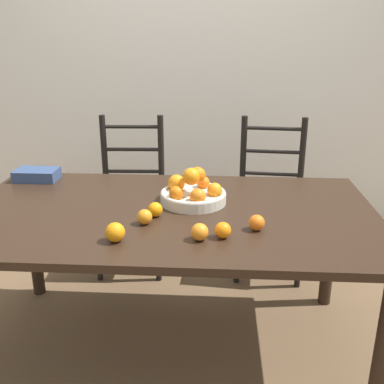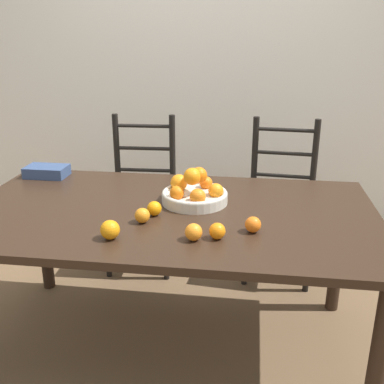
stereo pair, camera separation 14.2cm
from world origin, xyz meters
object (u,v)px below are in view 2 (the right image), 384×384
(orange_loose_5, at_px, (142,215))
(chair_left, at_px, (142,197))
(orange_loose_1, at_px, (110,230))
(orange_loose_0, at_px, (253,225))
(orange_loose_3, at_px, (154,208))
(orange_loose_2, at_px, (194,232))
(book_stack, at_px, (47,171))
(fruit_bowl, at_px, (194,192))
(orange_loose_4, at_px, (217,231))
(chair_right, at_px, (280,204))

(orange_loose_5, bearing_deg, chair_left, 104.57)
(orange_loose_1, relative_size, chair_left, 0.08)
(orange_loose_0, relative_size, orange_loose_3, 1.01)
(orange_loose_1, relative_size, orange_loose_2, 1.12)
(book_stack, bearing_deg, orange_loose_5, -39.11)
(orange_loose_3, xyz_separation_m, orange_loose_5, (-0.03, -0.08, -0.00))
(orange_loose_1, distance_m, book_stack, 0.94)
(orange_loose_1, height_order, orange_loose_3, orange_loose_1)
(fruit_bowl, height_order, orange_loose_5, fruit_bowl)
(orange_loose_2, xyz_separation_m, chair_left, (-0.50, 1.15, -0.31))
(orange_loose_3, relative_size, chair_left, 0.06)
(orange_loose_0, distance_m, book_stack, 1.29)
(orange_loose_4, bearing_deg, chair_right, 74.39)
(fruit_bowl, distance_m, chair_left, 0.93)
(orange_loose_3, xyz_separation_m, chair_left, (-0.30, 0.93, -0.30))
(chair_left, bearing_deg, orange_loose_2, -68.94)
(orange_loose_1, bearing_deg, orange_loose_0, 14.17)
(orange_loose_0, distance_m, orange_loose_4, 0.16)
(chair_left, height_order, book_stack, chair_left)
(orange_loose_1, bearing_deg, fruit_bowl, 57.87)
(orange_loose_0, relative_size, book_stack, 0.29)
(orange_loose_2, height_order, book_stack, orange_loose_2)
(orange_loose_0, bearing_deg, orange_loose_2, -154.75)
(orange_loose_0, height_order, chair_right, chair_right)
(orange_loose_3, distance_m, chair_left, 1.02)
(orange_loose_1, height_order, book_stack, orange_loose_1)
(fruit_bowl, xyz_separation_m, orange_loose_5, (-0.19, -0.26, -0.02))
(orange_loose_2, bearing_deg, chair_left, 113.51)
(orange_loose_1, relative_size, orange_loose_4, 1.18)
(orange_loose_3, height_order, chair_right, chair_right)
(chair_left, relative_size, chair_right, 1.00)
(orange_loose_2, distance_m, orange_loose_3, 0.30)
(orange_loose_1, bearing_deg, chair_left, 98.52)
(orange_loose_0, bearing_deg, orange_loose_4, -149.42)
(orange_loose_1, height_order, chair_right, chair_right)
(orange_loose_0, relative_size, orange_loose_4, 1.01)
(orange_loose_1, distance_m, chair_left, 1.24)
(chair_right, bearing_deg, fruit_bowl, -116.19)
(orange_loose_4, bearing_deg, fruit_bowl, 110.35)
(orange_loose_1, xyz_separation_m, orange_loose_4, (0.41, 0.06, -0.01))
(orange_loose_4, bearing_deg, orange_loose_3, 146.05)
(chair_left, relative_size, book_stack, 4.42)
(fruit_bowl, relative_size, chair_left, 0.31)
(orange_loose_4, height_order, book_stack, orange_loose_4)
(orange_loose_4, bearing_deg, orange_loose_2, -163.89)
(chair_right, bearing_deg, orange_loose_1, -116.51)
(orange_loose_4, height_order, chair_left, chair_left)
(orange_loose_3, relative_size, orange_loose_5, 1.00)
(orange_loose_5, xyz_separation_m, chair_right, (0.64, 1.01, -0.30))
(orange_loose_1, distance_m, orange_loose_4, 0.42)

